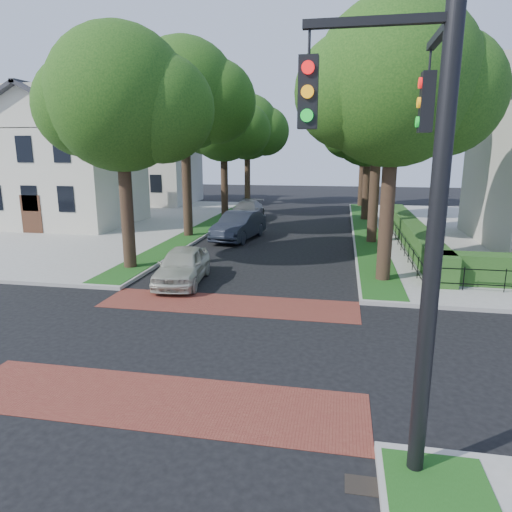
# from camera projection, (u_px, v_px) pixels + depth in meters

# --- Properties ---
(ground) EXTENTS (120.00, 120.00, 0.00)m
(ground) POSITION_uv_depth(u_px,v_px,m) (201.00, 341.00, 12.87)
(ground) COLOR black
(ground) RESTS_ON ground
(sidewalk_nw) EXTENTS (30.00, 30.00, 0.15)m
(sidewalk_nw) POSITION_uv_depth(u_px,v_px,m) (30.00, 221.00, 34.56)
(sidewalk_nw) COLOR gray
(sidewalk_nw) RESTS_ON ground
(crosswalk_far) EXTENTS (9.00, 2.20, 0.01)m
(crosswalk_far) POSITION_uv_depth(u_px,v_px,m) (229.00, 304.00, 15.93)
(crosswalk_far) COLOR maroon
(crosswalk_far) RESTS_ON ground
(crosswalk_near) EXTENTS (9.00, 2.20, 0.01)m
(crosswalk_near) POSITION_uv_depth(u_px,v_px,m) (157.00, 400.00, 9.80)
(crosswalk_near) COLOR maroon
(crosswalk_near) RESTS_ON ground
(storm_drain) EXTENTS (0.65, 0.45, 0.01)m
(storm_drain) POSITION_uv_depth(u_px,v_px,m) (365.00, 486.00, 7.30)
(storm_drain) COLOR black
(storm_drain) RESTS_ON ground
(grass_strip_ne) EXTENTS (1.60, 29.80, 0.02)m
(grass_strip_ne) POSITION_uv_depth(u_px,v_px,m) (366.00, 230.00, 30.15)
(grass_strip_ne) COLOR #1B4112
(grass_strip_ne) RESTS_ON sidewalk_ne
(grass_strip_nw) EXTENTS (1.60, 29.80, 0.02)m
(grass_strip_nw) POSITION_uv_depth(u_px,v_px,m) (209.00, 225.00, 32.09)
(grass_strip_nw) COLOR #1B4112
(grass_strip_nw) RESTS_ON sidewalk_nw
(tree_right_near) EXTENTS (7.75, 6.67, 10.66)m
(tree_right_near) POSITION_uv_depth(u_px,v_px,m) (397.00, 86.00, 17.07)
(tree_right_near) COLOR black
(tree_right_near) RESTS_ON sidewalk_ne
(tree_right_mid) EXTENTS (8.25, 7.09, 11.22)m
(tree_right_mid) POSITION_uv_depth(u_px,v_px,m) (381.00, 99.00, 24.66)
(tree_right_mid) COLOR black
(tree_right_mid) RESTS_ON sidewalk_ne
(tree_right_far) EXTENTS (7.25, 6.23, 9.74)m
(tree_right_far) POSITION_uv_depth(u_px,v_px,m) (371.00, 128.00, 33.50)
(tree_right_far) COLOR black
(tree_right_far) RESTS_ON sidewalk_ne
(tree_right_back) EXTENTS (7.50, 6.45, 10.20)m
(tree_right_back) POSITION_uv_depth(u_px,v_px,m) (365.00, 128.00, 42.04)
(tree_right_back) COLOR black
(tree_right_back) RESTS_ON sidewalk_ne
(tree_left_near) EXTENTS (7.50, 6.45, 10.20)m
(tree_left_near) POSITION_uv_depth(u_px,v_px,m) (125.00, 101.00, 19.13)
(tree_left_near) COLOR black
(tree_left_near) RESTS_ON sidewalk_nw
(tree_left_mid) EXTENTS (8.00, 6.88, 11.48)m
(tree_left_mid) POSITION_uv_depth(u_px,v_px,m) (187.00, 96.00, 26.56)
(tree_left_mid) COLOR black
(tree_left_mid) RESTS_ON sidewalk_nw
(tree_left_far) EXTENTS (7.00, 6.02, 9.86)m
(tree_left_far) POSITION_uv_depth(u_px,v_px,m) (225.00, 126.00, 35.43)
(tree_left_far) COLOR black
(tree_left_far) RESTS_ON sidewalk_nw
(tree_left_back) EXTENTS (7.75, 6.66, 10.44)m
(tree_left_back) POSITION_uv_depth(u_px,v_px,m) (249.00, 128.00, 44.00)
(tree_left_back) COLOR black
(tree_left_back) RESTS_ON sidewalk_nw
(hedge_main_road) EXTENTS (1.00, 18.00, 1.20)m
(hedge_main_road) POSITION_uv_depth(u_px,v_px,m) (412.00, 233.00, 25.67)
(hedge_main_road) COLOR #224919
(hedge_main_road) RESTS_ON sidewalk_ne
(fence_main_road) EXTENTS (0.06, 18.00, 0.90)m
(fence_main_road) POSITION_uv_depth(u_px,v_px,m) (397.00, 235.00, 25.85)
(fence_main_road) COLOR black
(fence_main_road) RESTS_ON sidewalk_ne
(house_left_near) EXTENTS (10.00, 9.00, 10.14)m
(house_left_near) POSITION_uv_depth(u_px,v_px,m) (63.00, 154.00, 31.76)
(house_left_near) COLOR beige
(house_left_near) RESTS_ON sidewalk_nw
(house_left_far) EXTENTS (10.00, 9.00, 10.14)m
(house_left_far) POSITION_uv_depth(u_px,v_px,m) (147.00, 153.00, 45.16)
(house_left_far) COLOR beige
(house_left_far) RESTS_ON sidewalk_nw
(traffic_signal) EXTENTS (2.17, 2.00, 8.00)m
(traffic_signal) POSITION_uv_depth(u_px,v_px,m) (422.00, 188.00, 6.70)
(traffic_signal) COLOR black
(traffic_signal) RESTS_ON sidewalk_se
(parked_car_front) EXTENTS (2.15, 4.43, 1.46)m
(parked_car_front) POSITION_uv_depth(u_px,v_px,m) (182.00, 265.00, 18.41)
(parked_car_front) COLOR #B6B7A5
(parked_car_front) RESTS_ON ground
(parked_car_middle) EXTENTS (2.56, 5.32, 1.68)m
(parked_car_middle) POSITION_uv_depth(u_px,v_px,m) (239.00, 226.00, 27.46)
(parked_car_middle) COLOR black
(parked_car_middle) RESTS_ON ground
(parked_car_rear) EXTENTS (2.16, 5.20, 1.50)m
(parked_car_rear) POSITION_uv_depth(u_px,v_px,m) (247.00, 211.00, 34.91)
(parked_car_rear) COLOR slate
(parked_car_rear) RESTS_ON ground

